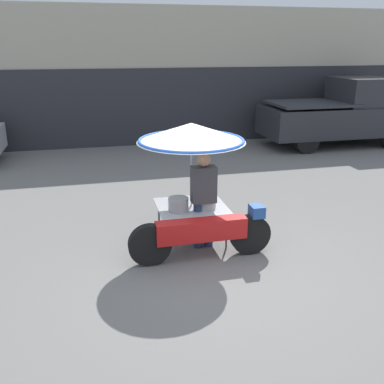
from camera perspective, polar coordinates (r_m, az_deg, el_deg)
The scene contains 5 objects.
ground_plane at distance 6.44m, azimuth 2.87°, elevation -9.66°, with size 36.00×36.00×0.00m, color slate.
shopfront_building at distance 14.80m, azimuth -7.39°, elevation 15.09°, with size 28.00×2.06×4.23m.
vendor_motorcycle_cart at distance 6.58m, azimuth 0.17°, elevation 4.56°, with size 2.19×1.68×1.97m.
vendor_person at distance 6.66m, azimuth 1.55°, elevation -0.55°, with size 0.38×0.22×1.54m.
pickup_truck at distance 14.65m, azimuth 19.35°, elevation 9.79°, with size 4.84×1.90×2.12m.
Camera 1 is at (-1.62, -5.41, 3.10)m, focal length 40.00 mm.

